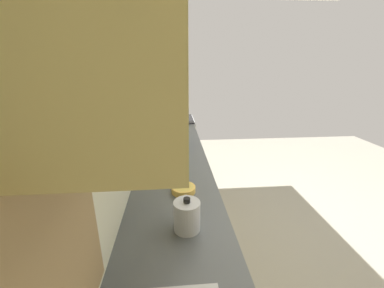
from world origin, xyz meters
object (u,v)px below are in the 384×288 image
bowl (183,189)px  oven_range (174,147)px  kettle (187,216)px  microwave (171,133)px

bowl → oven_range: bearing=1.2°
oven_range → bowl: (-2.16, -0.05, 0.47)m
kettle → bowl: bearing=0.0°
oven_range → microwave: size_ratio=2.33×
microwave → kettle: 1.35m
oven_range → kettle: bearing=-179.0°
oven_range → microwave: (-1.19, 0.04, 0.59)m
kettle → microwave: bearing=3.5°
microwave → kettle: size_ratio=2.51×
microwave → bowl: 0.98m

